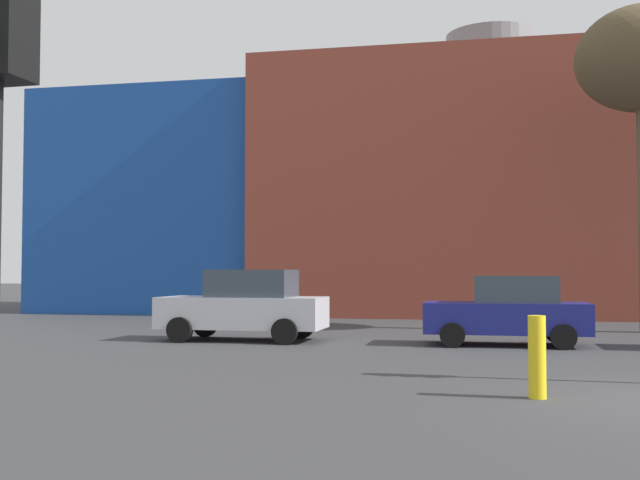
% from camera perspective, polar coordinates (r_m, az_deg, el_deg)
% --- Properties ---
extents(building_backdrop, '(38.85, 12.60, 12.29)m').
position_cam_1_polar(building_backdrop, '(35.22, 12.55, 3.00)').
color(building_backdrop, brown).
rests_on(building_backdrop, ground_plane).
extents(parked_car_0, '(4.15, 2.03, 1.80)m').
position_cam_1_polar(parked_car_0, '(19.90, -5.50, -4.78)').
color(parked_car_0, silver).
rests_on(parked_car_0, ground_plane).
extents(parked_car_1, '(3.81, 1.87, 1.65)m').
position_cam_1_polar(parked_car_1, '(19.03, 13.64, -5.06)').
color(parked_car_1, navy).
rests_on(parked_car_1, ground_plane).
extents(bollard_yellow_0, '(0.24, 0.24, 1.13)m').
position_cam_1_polar(bollard_yellow_0, '(11.19, 15.62, -8.25)').
color(bollard_yellow_0, yellow).
rests_on(bollard_yellow_0, ground_plane).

